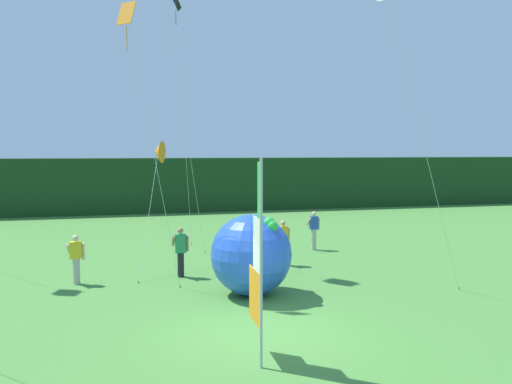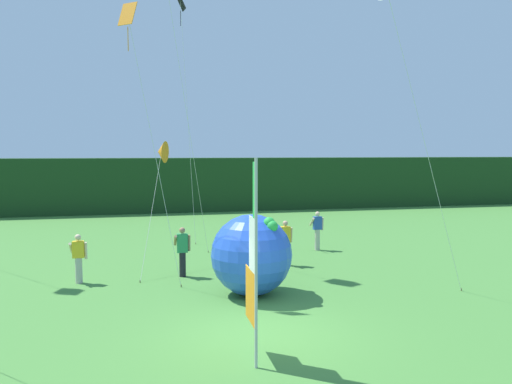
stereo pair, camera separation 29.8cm
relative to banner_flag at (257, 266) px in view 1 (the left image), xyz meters
The scene contains 11 objects.
ground_plane 2.56m from the banner_flag, 72.22° to the left, with size 120.00×120.00×0.00m, color #478438.
distant_treeline 25.93m from the banner_flag, 88.91° to the left, with size 80.00×2.40×3.78m, color #193819.
banner_flag is the anchor object (origin of this frame).
person_near_banner 11.75m from the banner_flag, 64.21° to the left, with size 0.55×0.48×1.68m.
person_mid_field 8.34m from the banner_flag, 120.98° to the left, with size 0.55×0.48×1.60m.
person_far_left 8.66m from the banner_flag, 69.90° to the left, with size 0.55×0.48×1.68m.
person_far_right 7.36m from the banner_flag, 97.21° to the left, with size 0.55×0.48×1.69m.
inflatable_balloon 4.76m from the banner_flag, 78.41° to the left, with size 2.41×2.41×2.41m.
kite_orange_delta_0 10.30m from the banner_flag, 98.49° to the left, with size 1.17×3.71×4.67m.
kite_black_diamond_2 16.55m from the banner_flag, 91.44° to the left, with size 0.73×1.69×11.61m.
kite_orange_diamond_6 8.42m from the banner_flag, 112.73° to the left, with size 1.77×0.55×8.61m.
Camera 1 is at (-2.81, -11.00, 4.27)m, focal length 34.77 mm.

